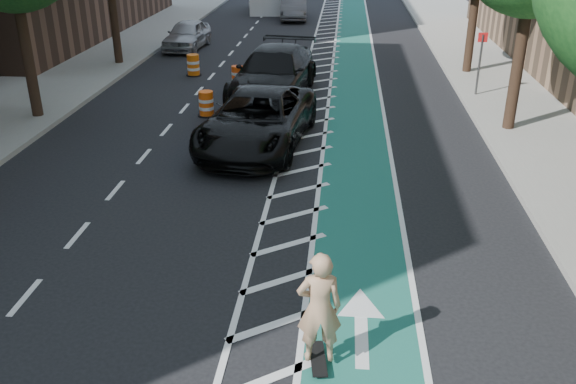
# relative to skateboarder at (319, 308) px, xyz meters

# --- Properties ---
(ground) EXTENTS (120.00, 120.00, 0.00)m
(ground) POSITION_rel_skateboarder_xyz_m (-2.30, 3.71, -1.06)
(ground) COLOR black
(ground) RESTS_ON ground
(bike_lane) EXTENTS (2.00, 90.00, 0.01)m
(bike_lane) POSITION_rel_skateboarder_xyz_m (0.70, 13.71, -1.06)
(bike_lane) COLOR #1B6151
(bike_lane) RESTS_ON ground
(buffer_strip) EXTENTS (1.40, 90.00, 0.01)m
(buffer_strip) POSITION_rel_skateboarder_xyz_m (-0.80, 13.71, -1.06)
(buffer_strip) COLOR silver
(buffer_strip) RESTS_ON ground
(sidewalk_right) EXTENTS (5.00, 90.00, 0.15)m
(sidewalk_right) POSITION_rel_skateboarder_xyz_m (7.20, 13.71, -0.99)
(sidewalk_right) COLOR gray
(sidewalk_right) RESTS_ON ground
(sidewalk_left) EXTENTS (5.00, 90.00, 0.15)m
(sidewalk_left) POSITION_rel_skateboarder_xyz_m (-11.80, 13.71, -0.99)
(sidewalk_left) COLOR gray
(sidewalk_left) RESTS_ON ground
(curb_right) EXTENTS (0.12, 90.00, 0.16)m
(curb_right) POSITION_rel_skateboarder_xyz_m (4.75, 13.71, -0.98)
(curb_right) COLOR gray
(curb_right) RESTS_ON ground
(curb_left) EXTENTS (0.12, 90.00, 0.16)m
(curb_left) POSITION_rel_skateboarder_xyz_m (-9.35, 13.71, -0.98)
(curb_left) COLOR gray
(curb_left) RESTS_ON ground
(sign_post) EXTENTS (0.35, 0.08, 2.47)m
(sign_post) POSITION_rel_skateboarder_xyz_m (5.30, 15.71, 0.29)
(sign_post) COLOR #4C4C4C
(sign_post) RESTS_ON ground
(skateboard) EXTENTS (0.34, 0.86, 0.11)m
(skateboard) POSITION_rel_skateboarder_xyz_m (-0.00, 0.00, -0.97)
(skateboard) COLOR black
(skateboard) RESTS_ON ground
(skateboarder) EXTENTS (0.75, 0.54, 1.90)m
(skateboarder) POSITION_rel_skateboarder_xyz_m (0.00, 0.00, 0.00)
(skateboarder) COLOR tan
(skateboarder) RESTS_ON skateboard
(suv_near) EXTENTS (3.44, 6.27, 1.67)m
(suv_near) POSITION_rel_skateboarder_xyz_m (-2.30, 9.75, -0.23)
(suv_near) COLOR black
(suv_near) RESTS_ON ground
(suv_far) EXTENTS (3.29, 6.59, 1.84)m
(suv_far) POSITION_rel_skateboarder_xyz_m (-2.43, 15.20, -0.14)
(suv_far) COLOR black
(suv_far) RESTS_ON ground
(car_silver) EXTENTS (1.97, 4.35, 1.45)m
(car_silver) POSITION_rel_skateboarder_xyz_m (-7.94, 23.81, -0.34)
(car_silver) COLOR #ABAAB0
(car_silver) RESTS_ON ground
(car_grey) EXTENTS (2.02, 4.90, 1.58)m
(car_grey) POSITION_rel_skateboarder_xyz_m (-3.24, 34.06, -0.27)
(car_grey) COLOR #57575C
(car_grey) RESTS_ON ground
(barrel_a) EXTENTS (0.64, 0.64, 0.87)m
(barrel_a) POSITION_rel_skateboarder_xyz_m (-4.50, 12.56, -0.65)
(barrel_a) COLOR #FF5A0D
(barrel_a) RESTS_ON ground
(barrel_b) EXTENTS (0.60, 0.60, 0.81)m
(barrel_b) POSITION_rel_skateboarder_xyz_m (-4.10, 16.68, -0.68)
(barrel_b) COLOR #FF4D0D
(barrel_b) RESTS_ON ground
(barrel_c) EXTENTS (0.67, 0.67, 0.91)m
(barrel_c) POSITION_rel_skateboarder_xyz_m (-6.30, 18.21, -0.63)
(barrel_c) COLOR orange
(barrel_c) RESTS_ON ground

